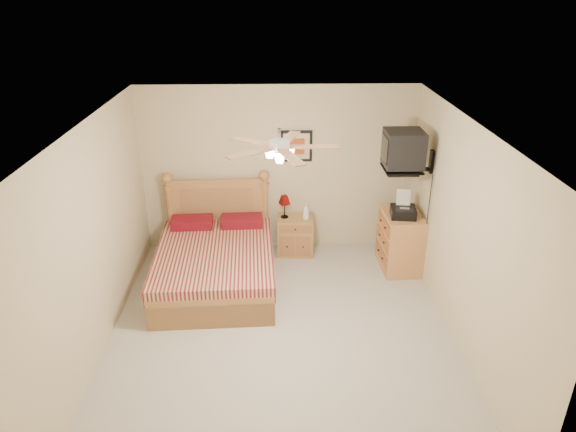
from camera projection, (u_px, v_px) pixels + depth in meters
floor at (281, 334)px, 6.05m from camera, size 4.50×4.50×0.00m
ceiling at (279, 127)px, 5.00m from camera, size 4.00×4.50×0.04m
wall_back at (278, 170)px, 7.57m from camera, size 4.00×0.04×2.50m
wall_front at (284, 394)px, 3.49m from camera, size 4.00×0.04×2.50m
wall_left at (93, 243)px, 5.48m from camera, size 0.04×4.50×2.50m
wall_right at (463, 238)px, 5.58m from camera, size 0.04×4.50×2.50m
bed at (214, 243)px, 6.78m from camera, size 1.60×2.05×1.29m
nightstand at (295, 235)px, 7.76m from camera, size 0.56×0.43×0.58m
table_lamp at (285, 206)px, 7.58m from camera, size 0.25×0.25×0.35m
lotion_bottle at (306, 211)px, 7.55m from camera, size 0.10×0.10×0.24m
framed_picture at (296, 146)px, 7.40m from camera, size 0.46×0.04×0.46m
dresser at (400, 241)px, 7.29m from camera, size 0.53×0.75×0.86m
fax_machine at (404, 205)px, 6.95m from camera, size 0.37×0.39×0.35m
magazine_lower at (396, 207)px, 7.30m from camera, size 0.24×0.31×0.03m
magazine_upper at (395, 204)px, 7.31m from camera, size 0.25×0.31×0.02m
wall_tv at (415, 151)px, 6.55m from camera, size 0.56×0.46×0.58m
ceiling_fan at (279, 147)px, 4.88m from camera, size 1.14×1.14×0.28m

